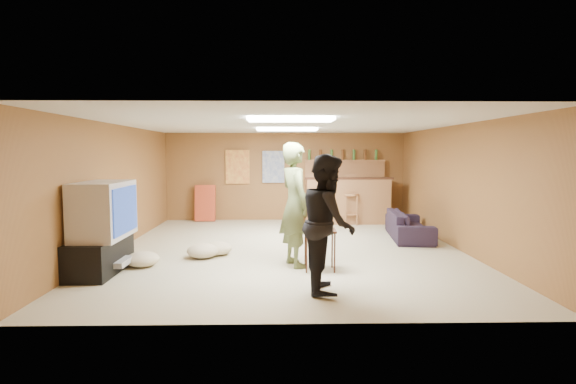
{
  "coord_description": "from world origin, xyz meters",
  "views": [
    {
      "loc": [
        -0.17,
        -7.85,
        1.71
      ],
      "look_at": [
        0.0,
        0.2,
        1.0
      ],
      "focal_mm": 28.0,
      "sensor_mm": 36.0,
      "label": 1
    }
  ],
  "objects_px": {
    "tray_table": "(320,250)",
    "person_black": "(328,223)",
    "sofa": "(409,225)",
    "bar_counter": "(347,200)",
    "tv_body": "(103,210)",
    "person_olive": "(295,205)"
  },
  "relations": [
    {
      "from": "sofa",
      "to": "person_olive",
      "type": "bearing_deg",
      "value": 138.36
    },
    {
      "from": "bar_counter",
      "to": "sofa",
      "type": "xyz_separation_m",
      "value": [
        0.94,
        -1.99,
        -0.28
      ]
    },
    {
      "from": "person_black",
      "to": "tray_table",
      "type": "height_order",
      "value": "person_black"
    },
    {
      "from": "tv_body",
      "to": "person_olive",
      "type": "height_order",
      "value": "person_olive"
    },
    {
      "from": "person_black",
      "to": "tray_table",
      "type": "bearing_deg",
      "value": 3.14
    },
    {
      "from": "sofa",
      "to": "person_black",
      "type": "bearing_deg",
      "value": 155.6
    },
    {
      "from": "person_olive",
      "to": "sofa",
      "type": "relative_size",
      "value": 1.02
    },
    {
      "from": "person_olive",
      "to": "sofa",
      "type": "height_order",
      "value": "person_olive"
    },
    {
      "from": "person_black",
      "to": "sofa",
      "type": "bearing_deg",
      "value": -28.26
    },
    {
      "from": "person_olive",
      "to": "person_black",
      "type": "distance_m",
      "value": 1.29
    },
    {
      "from": "person_black",
      "to": "sofa",
      "type": "relative_size",
      "value": 0.93
    },
    {
      "from": "tv_body",
      "to": "sofa",
      "type": "distance_m",
      "value": 5.69
    },
    {
      "from": "person_olive",
      "to": "tray_table",
      "type": "bearing_deg",
      "value": -150.47
    },
    {
      "from": "sofa",
      "to": "tray_table",
      "type": "height_order",
      "value": "tray_table"
    },
    {
      "from": "bar_counter",
      "to": "person_black",
      "type": "height_order",
      "value": "person_black"
    },
    {
      "from": "bar_counter",
      "to": "person_black",
      "type": "relative_size",
      "value": 1.18
    },
    {
      "from": "sofa",
      "to": "tray_table",
      "type": "bearing_deg",
      "value": 146.53
    },
    {
      "from": "person_black",
      "to": "sofa",
      "type": "height_order",
      "value": "person_black"
    },
    {
      "from": "tv_body",
      "to": "person_black",
      "type": "distance_m",
      "value": 3.22
    },
    {
      "from": "tray_table",
      "to": "person_black",
      "type": "bearing_deg",
      "value": -89.32
    },
    {
      "from": "person_black",
      "to": "sofa",
      "type": "distance_m",
      "value": 3.96
    },
    {
      "from": "bar_counter",
      "to": "tray_table",
      "type": "bearing_deg",
      "value": -103.73
    }
  ]
}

